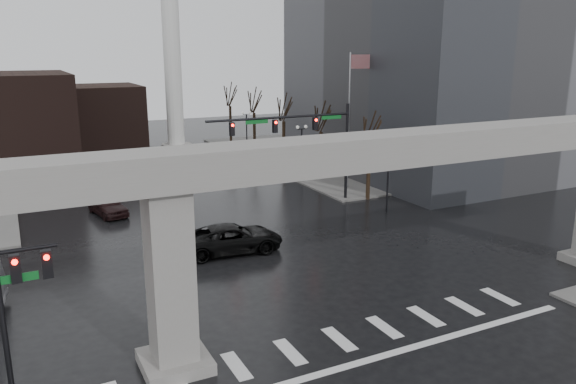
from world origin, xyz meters
The scene contains 18 objects.
ground centered at (0.00, 0.00, 0.00)m, with size 160.00×160.00×0.00m, color black.
sidewalk_ne centered at (26.00, 36.00, 0.07)m, with size 28.00×36.00×0.15m, color slate.
elevated_guideway centered at (1.26, 0.00, 6.88)m, with size 48.00×2.60×8.70m.
building_far_mid centered at (-2.00, 52.00, 4.00)m, with size 10.00×10.00×8.00m, color black.
smokestack centered at (6.00, 46.00, 13.35)m, with size 3.60×3.60×30.00m.
signal_mast_arm centered at (8.99, 18.80, 5.83)m, with size 12.12×0.43×8.00m.
signal_left_pole centered at (-12.25, 0.50, 4.07)m, with size 2.30×0.30×6.00m.
flagpole_assembly centered at (15.29, 22.00, 7.53)m, with size 2.06×0.12×12.00m.
lamp_right_0 centered at (13.50, 14.00, 3.47)m, with size 1.22×0.32×5.11m.
lamp_right_1 centered at (13.50, 28.00, 3.47)m, with size 1.22×0.32×5.11m.
lamp_right_2 centered at (13.50, 42.00, 3.47)m, with size 1.22×0.32×5.11m.
tree_right_0 centered at (14.53, 18.02, 2.79)m, with size 1.09×1.58×7.50m.
tree_right_1 centered at (14.53, 26.02, 2.85)m, with size 1.09×1.61×7.67m.
tree_right_2 centered at (14.53, 34.02, 2.91)m, with size 1.10×1.63×7.85m.
tree_right_3 centered at (14.53, 42.02, 2.98)m, with size 1.11×1.66×8.02m.
tree_right_4 centered at (14.53, 50.02, 3.04)m, with size 1.12×1.69×8.19m.
pickup_truck centered at (-0.25, 11.25, 0.88)m, with size 2.91×6.31×1.75m, color black.
far_car centered at (-5.81, 23.01, 0.79)m, with size 1.86×4.62×1.57m, color black.
Camera 1 is at (-11.88, -19.76, 12.26)m, focal length 35.00 mm.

